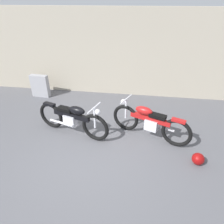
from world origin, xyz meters
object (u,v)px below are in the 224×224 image
motorcycle_black (72,119)px  motorcycle_red (149,122)px  helmet (198,159)px  stone_marker (40,86)px

motorcycle_black → motorcycle_red: motorcycle_black is taller
helmet → motorcycle_black: motorcycle_black is taller
motorcycle_black → motorcycle_red: bearing=21.0°
stone_marker → motorcycle_red: bearing=-26.7°
stone_marker → motorcycle_black: bearing=-47.7°
stone_marker → motorcycle_red: motorcycle_red is taller
stone_marker → helmet: size_ratio=2.99×
motorcycle_black → motorcycle_red: 2.03m
motorcycle_black → stone_marker: bearing=149.1°
helmet → motorcycle_red: 1.45m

